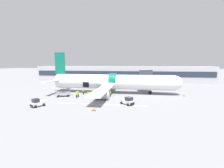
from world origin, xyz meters
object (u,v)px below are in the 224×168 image
baggage_cart_queued (64,94)px  ground_crew_driver (77,94)px  ground_crew_loader_b (108,93)px  ground_crew_marshal (110,93)px  ground_crew_loader_a (88,94)px  ground_crew_supervisor (78,94)px  airplane (111,82)px  baggage_tug_mid (37,103)px  baggage_cart_loading (94,94)px  baggage_tug_lead (128,101)px  ground_crew_helper (83,91)px

baggage_cart_queued → ground_crew_driver: 4.15m
ground_crew_loader_b → ground_crew_marshal: 0.94m
ground_crew_loader_a → ground_crew_supervisor: 2.83m
airplane → baggage_tug_mid: bearing=-126.7°
ground_crew_driver → ground_crew_supervisor: (0.02, 0.99, -0.00)m
baggage_cart_loading → ground_crew_loader_a: (-0.75, -2.55, 0.30)m
airplane → ground_crew_supervisor: 10.15m
baggage_tug_mid → baggage_cart_loading: bearing=54.5°
baggage_tug_mid → ground_crew_driver: size_ratio=1.64×
baggage_cart_loading → ground_crew_supervisor: ground_crew_supervisor is taller
airplane → baggage_tug_lead: (5.33, -11.58, -2.48)m
ground_crew_supervisor → ground_crew_marshal: (7.82, 1.58, 0.03)m
ground_crew_driver → ground_crew_supervisor: ground_crew_driver is taller
baggage_cart_queued → baggage_tug_mid: bearing=-93.4°
baggage_tug_lead → ground_crew_helper: bearing=146.6°
baggage_cart_queued → ground_crew_loader_b: bearing=10.8°
baggage_cart_queued → ground_crew_loader_a: bearing=-5.9°
baggage_tug_lead → ground_crew_supervisor: (-12.67, 4.96, 0.21)m
ground_crew_loader_a → ground_crew_helper: size_ratio=0.98×
baggage_cart_queued → ground_crew_driver: size_ratio=2.51×
ground_crew_loader_b → baggage_tug_lead: bearing=-52.7°
baggage_cart_queued → ground_crew_driver: bearing=-15.8°
airplane → baggage_tug_mid: 20.09m
ground_crew_loader_b → ground_crew_helper: bearing=171.5°
airplane → baggage_tug_mid: (-11.91, -15.98, -2.50)m
airplane → ground_crew_loader_a: (-4.57, -7.19, -2.30)m
ground_crew_marshal → ground_crew_supervisor: bearing=-168.6°
ground_crew_driver → ground_crew_loader_a: bearing=8.7°
ground_crew_loader_a → ground_crew_supervisor: bearing=168.5°
airplane → baggage_cart_loading: 6.55m
ground_crew_loader_a → ground_crew_marshal: size_ratio=0.93×
baggage_cart_queued → ground_crew_helper: size_ratio=2.55×
baggage_tug_lead → ground_crew_supervisor: size_ratio=1.79×
ground_crew_supervisor → baggage_tug_mid: bearing=-116.0°
airplane → baggage_cart_queued: airplane is taller
baggage_cart_loading → ground_crew_driver: (-3.54, -2.97, 0.33)m
ground_crew_driver → baggage_cart_queued: bearing=164.2°
ground_crew_driver → ground_crew_supervisor: bearing=89.0°
ground_crew_helper → ground_crew_marshal: (7.68, -1.74, 0.04)m
ground_crew_loader_b → ground_crew_marshal: bearing=-46.5°
baggage_cart_loading → ground_crew_marshal: size_ratio=2.22×
baggage_tug_lead → ground_crew_driver: size_ratio=1.79×
baggage_tug_lead → ground_crew_marshal: bearing=126.6°
ground_crew_supervisor → baggage_cart_loading: bearing=29.4°
ground_crew_helper → ground_crew_marshal: size_ratio=0.95×
baggage_cart_loading → ground_crew_supervisor: (-3.53, -1.99, 0.33)m
baggage_cart_queued → ground_crew_loader_b: 11.38m
ground_crew_supervisor → ground_crew_driver: bearing=-91.0°
baggage_cart_loading → ground_crew_helper: bearing=158.5°
baggage_tug_lead → ground_crew_helper: 15.02m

